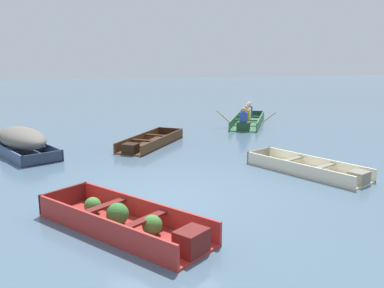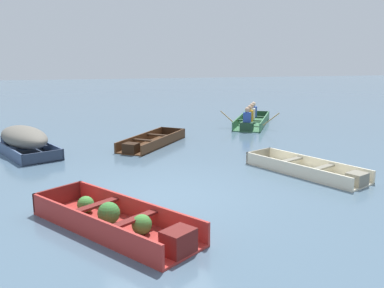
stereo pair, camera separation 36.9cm
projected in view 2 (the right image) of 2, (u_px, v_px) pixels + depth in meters
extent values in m
plane|color=slate|center=(162.00, 195.00, 8.92)|extent=(80.00, 80.00, 0.00)
cube|color=#AD2D28|center=(114.00, 228.00, 7.22)|extent=(2.84, 3.26, 0.04)
cube|color=#AD2D28|center=(136.00, 210.00, 7.55)|extent=(2.04, 2.65, 0.40)
cube|color=#AD2D28|center=(89.00, 227.00, 6.81)|extent=(2.04, 2.65, 0.40)
cube|color=maroon|center=(59.00, 197.00, 8.21)|extent=(0.87, 0.68, 0.40)
cube|color=maroon|center=(178.00, 241.00, 6.25)|extent=(0.60, 0.57, 0.36)
cube|color=maroon|center=(133.00, 220.00, 6.85)|extent=(0.86, 0.71, 0.04)
cube|color=maroon|center=(95.00, 206.00, 7.47)|extent=(0.86, 0.71, 0.04)
sphere|color=#428438|center=(142.00, 224.00, 6.89)|extent=(0.33, 0.33, 0.33)
sphere|color=#387533|center=(109.00, 213.00, 7.30)|extent=(0.38, 0.38, 0.38)
sphere|color=#428438|center=(86.00, 204.00, 7.83)|extent=(0.31, 0.31, 0.31)
cube|color=#4C2D19|center=(153.00, 144.00, 13.72)|extent=(2.51, 3.00, 0.04)
cube|color=#4C2D19|center=(165.00, 141.00, 13.53)|extent=(1.80, 2.49, 0.32)
cube|color=#4C2D19|center=(141.00, 139.00, 13.86)|extent=(1.80, 2.49, 0.32)
cube|color=black|center=(173.00, 132.00, 15.03)|extent=(0.79, 0.58, 0.32)
cube|color=black|center=(131.00, 148.00, 12.50)|extent=(0.55, 0.54, 0.29)
cube|color=black|center=(146.00, 140.00, 13.27)|extent=(0.77, 0.61, 0.04)
cube|color=black|center=(159.00, 135.00, 14.08)|extent=(0.77, 0.61, 0.04)
cube|color=beige|center=(305.00, 172.00, 10.55)|extent=(2.24, 3.20, 0.04)
cube|color=beige|center=(316.00, 164.00, 10.79)|extent=(1.45, 2.80, 0.31)
cube|color=beige|center=(294.00, 170.00, 10.25)|extent=(1.45, 2.80, 0.31)
cube|color=gray|center=(259.00, 155.00, 11.68)|extent=(0.86, 0.47, 0.31)
cube|color=gray|center=(357.00, 179.00, 9.47)|extent=(0.54, 0.51, 0.28)
cube|color=gray|center=(322.00, 168.00, 10.15)|extent=(0.82, 0.52, 0.04)
cube|color=gray|center=(290.00, 160.00, 10.86)|extent=(0.82, 0.52, 0.04)
cube|color=#475B7F|center=(25.00, 152.00, 12.63)|extent=(2.40, 3.29, 0.04)
cube|color=#475B7F|center=(5.00, 150.00, 12.26)|extent=(1.42, 2.81, 0.32)
cube|color=#475B7F|center=(43.00, 145.00, 12.93)|extent=(1.42, 2.81, 0.32)
cube|color=#273246|center=(43.00, 158.00, 11.43)|extent=(1.04, 0.55, 0.32)
cube|color=#273246|center=(11.00, 140.00, 13.64)|extent=(0.62, 0.55, 0.28)
cube|color=#273246|center=(20.00, 143.00, 12.94)|extent=(1.00, 0.60, 0.04)
cube|color=#273246|center=(30.00, 148.00, 12.22)|extent=(1.00, 0.60, 0.04)
ellipsoid|color=#6B665B|center=(24.00, 137.00, 12.53)|extent=(2.10, 2.76, 0.59)
cube|color=#387047|center=(252.00, 124.00, 17.52)|extent=(2.57, 3.59, 0.04)
cube|color=#387047|center=(265.00, 121.00, 17.35)|extent=(1.66, 3.12, 0.35)
cube|color=#387047|center=(240.00, 120.00, 17.62)|extent=(1.66, 3.12, 0.35)
cube|color=#1E3D27|center=(257.00, 115.00, 19.11)|extent=(0.97, 0.54, 0.35)
cube|color=#1E3D27|center=(247.00, 126.00, 16.00)|extent=(0.59, 0.54, 0.31)
cube|color=#1E3D27|center=(250.00, 120.00, 16.97)|extent=(0.93, 0.59, 0.04)
cube|color=#1E3D27|center=(254.00, 117.00, 17.96)|extent=(0.93, 0.59, 0.04)
cube|color=#2D4CA5|center=(253.00, 112.00, 17.70)|extent=(0.33, 0.29, 0.44)
sphere|color=beige|center=(254.00, 104.00, 17.64)|extent=(0.18, 0.18, 0.18)
cube|color=white|center=(251.00, 114.00, 17.13)|extent=(0.33, 0.29, 0.44)
sphere|color=tan|center=(252.00, 106.00, 17.06)|extent=(0.18, 0.18, 0.18)
cube|color=orange|center=(249.00, 116.00, 16.55)|extent=(0.33, 0.29, 0.44)
sphere|color=tan|center=(250.00, 108.00, 16.48)|extent=(0.18, 0.18, 0.18)
cube|color=#2D4CA5|center=(247.00, 118.00, 15.97)|extent=(0.33, 0.29, 0.44)
sphere|color=tan|center=(247.00, 110.00, 15.91)|extent=(0.18, 0.18, 0.18)
cylinder|color=tan|center=(271.00, 119.00, 16.36)|extent=(0.59, 0.34, 0.55)
cylinder|color=tan|center=(228.00, 118.00, 16.79)|extent=(0.59, 0.34, 0.55)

